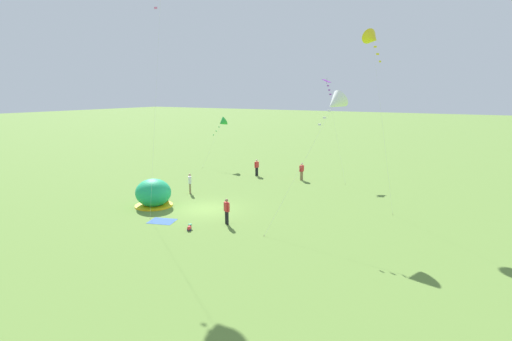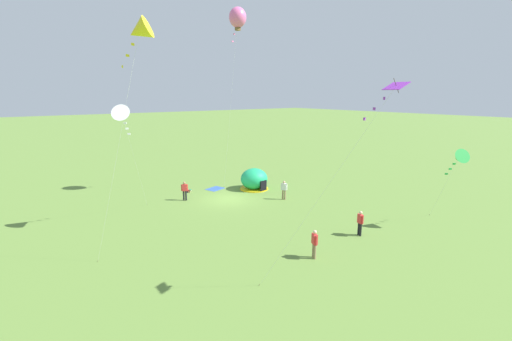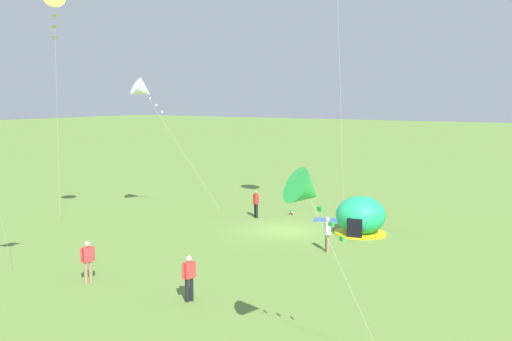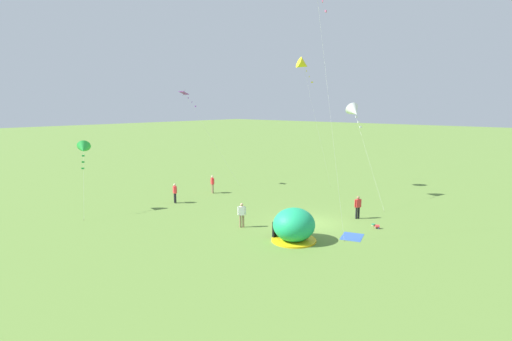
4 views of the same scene
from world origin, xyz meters
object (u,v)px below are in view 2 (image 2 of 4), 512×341
Objects in this scene: person_with_toddler at (314,243)px; popup_tent at (254,179)px; person_far_back at (185,190)px; kite_pink at (238,17)px; kite_purple at (388,95)px; kite_white at (123,116)px; kite_yellow at (139,31)px; toddler_crawling at (189,191)px; kite_green at (459,158)px; person_near_tent at (360,222)px; person_watching_sky at (284,189)px.

popup_tent is at bearing -113.49° from person_with_toddler.
kite_pink reaches higher than person_far_back.
popup_tent is at bearing -110.34° from kite_purple.
kite_yellow is (0.57, 5.93, 4.44)m from kite_white.
kite_white is at bearing 38.14° from toddler_crawling.
kite_purple is at bearing 111.92° from kite_white.
kite_purple reaches higher than popup_tent.
kite_yellow is (13.56, 8.79, 11.30)m from popup_tent.
person_with_toddler is 0.20× the size of kite_white.
kite_white is at bearing -36.99° from kite_green.
popup_tent is 0.49× the size of kite_green.
kite_green is (-5.10, 16.50, 4.06)m from popup_tent.
person_near_tent is 1.00× the size of person_far_back.
popup_tent is 0.17× the size of kite_pink.
toddler_crawling is 18.49m from kite_yellow.
person_far_back is at bearing -88.81° from kite_purple.
person_watching_sky and person_with_toddler have the same top height.
kite_pink is at bearing -1.26° from popup_tent.
person_watching_sky is 17.58m from kite_purple.
popup_tent is 4.37m from person_watching_sky.
kite_white is 7.43m from kite_yellow.
person_watching_sky is 15.58m from kite_pink.
kite_purple is 0.76× the size of kite_yellow.
kite_white reaches higher than popup_tent.
person_watching_sky is at bearing 112.38° from kite_pink.
person_near_tent is at bearing 81.91° from person_watching_sky.
kite_white is 0.52× the size of kite_pink.
kite_pink is at bearing -87.78° from person_near_tent.
kite_purple is at bearing 125.48° from kite_yellow.
person_near_tent is 1.00× the size of person_with_toddler.
toddler_crawling is 0.06× the size of kite_white.
person_with_toddler is (6.05, 13.91, -0.03)m from popup_tent.
person_near_tent is (-4.54, 16.28, 0.79)m from toddler_crawling.
kite_green is at bearing 112.50° from kite_pink.
person_far_back is 0.30× the size of kite_green.
person_watching_sky is 0.13× the size of kite_yellow.
kite_white is at bearing 31.69° from person_far_back.
popup_tent is 14.90m from kite_pink.
kite_yellow is (6.38, 9.52, 11.33)m from person_far_back.
kite_pink is at bearing -143.21° from kite_yellow.
person_watching_sky is 8.86m from person_far_back.
person_watching_sky is at bearing -98.09° from person_near_tent.
kite_green is at bearing 125.49° from person_far_back.
person_with_toddler is 0.17× the size of kite_purple.
person_with_toddler is at bearing 5.15° from person_near_tent.
kite_yellow is (13.63, 4.42, 11.33)m from person_watching_sky.
person_watching_sky is 13.75m from kite_green.
toddler_crawling is at bearing -25.97° from popup_tent.
person_watching_sky is (-0.07, 4.37, -0.03)m from popup_tent.
person_watching_sky and person_near_tent have the same top height.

